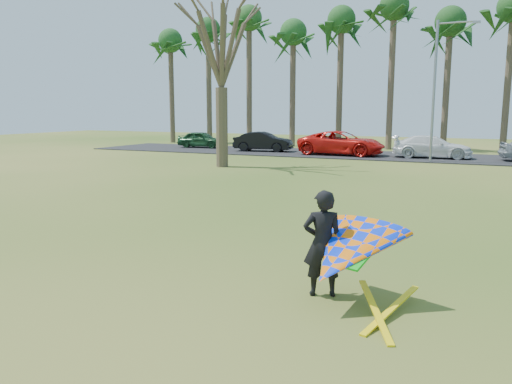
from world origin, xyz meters
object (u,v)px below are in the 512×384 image
at_px(streetlight, 437,84).
at_px(kite_flyer, 343,251).
at_px(bare_tree_left, 221,34).
at_px(car_3, 432,147).
at_px(car_0, 201,139).
at_px(car_1, 263,142).
at_px(car_2, 341,143).

bearing_deg(streetlight, kite_flyer, -87.96).
bearing_deg(bare_tree_left, car_3, 43.55).
height_order(bare_tree_left, car_3, bare_tree_left).
relative_size(car_0, kite_flyer, 1.60).
bearing_deg(car_3, kite_flyer, 178.48).
bearing_deg(car_1, car_3, -98.50).
xyz_separation_m(car_1, car_3, (11.68, -0.26, -0.01)).
relative_size(bare_tree_left, streetlight, 1.21).
distance_m(streetlight, car_1, 12.83).
bearing_deg(car_2, car_1, 86.88).
height_order(streetlight, car_1, streetlight).
xyz_separation_m(streetlight, car_2, (-6.04, 2.08, -3.61)).
distance_m(bare_tree_left, car_3, 14.91).
bearing_deg(bare_tree_left, car_2, 65.62).
bearing_deg(bare_tree_left, streetlight, 34.57).
bearing_deg(streetlight, car_1, 167.68).
bearing_deg(streetlight, car_2, 160.99).
bearing_deg(bare_tree_left, car_1, 100.83).
height_order(bare_tree_left, kite_flyer, bare_tree_left).
bearing_deg(bare_tree_left, car_0, 125.66).
relative_size(streetlight, car_2, 1.40).
bearing_deg(streetlight, bare_tree_left, -145.43).
bearing_deg(car_1, bare_tree_left, -176.40).
distance_m(streetlight, kite_flyer, 23.54).
height_order(bare_tree_left, car_1, bare_tree_left).
height_order(bare_tree_left, car_2, bare_tree_left).
relative_size(bare_tree_left, kite_flyer, 4.06).
relative_size(bare_tree_left, car_3, 2.03).
bearing_deg(car_2, streetlight, -106.98).
bearing_deg(car_3, car_0, 81.07).
distance_m(car_2, kite_flyer, 26.24).
relative_size(bare_tree_left, car_1, 2.28).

